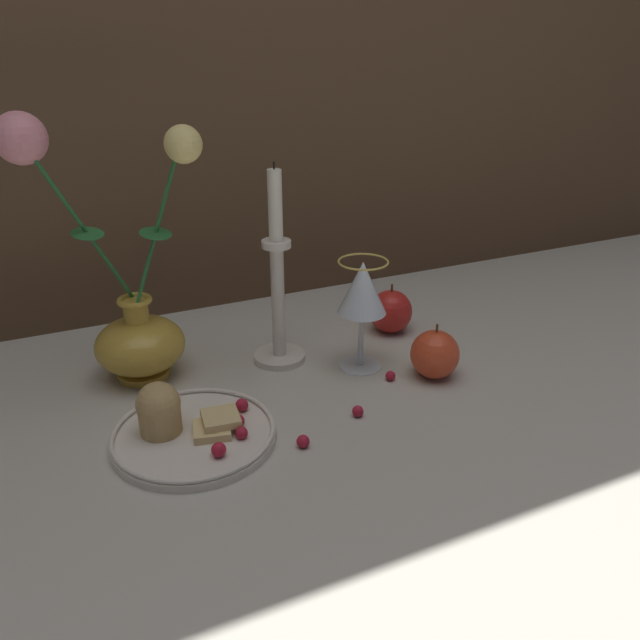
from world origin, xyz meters
The scene contains 10 objects.
ground_plane centered at (0.00, 0.00, 0.00)m, with size 2.40×2.40×0.00m, color #B7B2A3.
vase centered at (-0.18, 0.13, 0.11)m, with size 0.24×0.13×0.37m.
plate_with_pastries centered at (-0.15, -0.05, 0.02)m, with size 0.20×0.20×0.08m.
wine_glass centered at (0.13, 0.02, 0.12)m, with size 0.07×0.07×0.17m.
candlestick centered at (0.03, 0.09, 0.10)m, with size 0.08×0.08×0.30m.
apple_beside_vase centered at (0.21, -0.05, 0.04)m, with size 0.07×0.07×0.08m.
apple_near_glass centered at (0.23, 0.11, 0.04)m, with size 0.07×0.07×0.08m.
berry_near_plate centered at (0.15, -0.03, 0.01)m, with size 0.01×0.01×0.01m, color #AD192D.
berry_front_center centered at (-0.03, -0.13, 0.01)m, with size 0.02×0.02×0.02m, color #AD192D.
berry_by_glass_stem centered at (0.06, -0.10, 0.01)m, with size 0.01×0.01×0.01m, color #AD192D.
Camera 1 is at (-0.27, -0.70, 0.45)m, focal length 35.00 mm.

